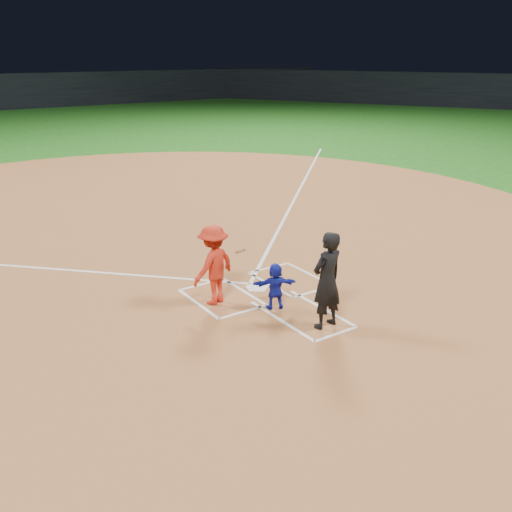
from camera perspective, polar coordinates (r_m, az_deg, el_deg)
ground at (r=13.51m, az=0.11°, el=-3.26°), size 120.00×120.00×0.00m
home_plate_dirt at (r=18.48m, az=-10.40°, el=2.92°), size 28.00×28.00×0.01m
stadium_wall_right at (r=59.88m, az=21.74°, el=15.10°), size 31.04×52.56×3.20m
home_plate at (r=13.50m, az=0.11°, el=-3.18°), size 0.60×0.60×0.02m
catcher at (r=12.29m, az=1.94°, el=-3.02°), size 1.00×0.67×1.03m
umpire at (r=11.38m, az=7.11°, el=-2.44°), size 0.79×0.57×2.02m
chalk_markings at (r=17.85m, az=-9.46°, el=2.40°), size 28.35×17.32×0.01m
batter_at_plate at (r=12.45m, az=-4.25°, el=-0.89°), size 1.57×1.00×1.79m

